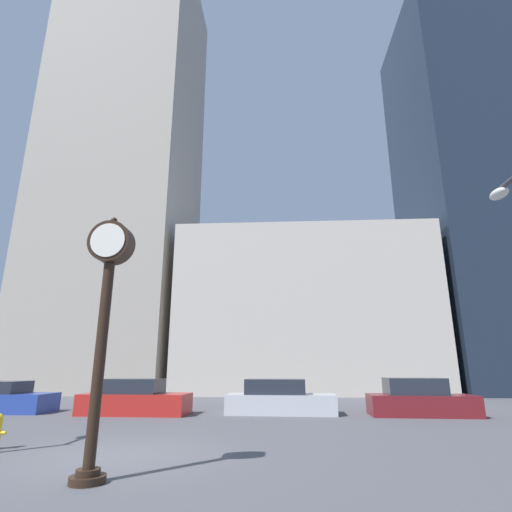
{
  "coord_description": "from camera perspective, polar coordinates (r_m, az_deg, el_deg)",
  "views": [
    {
      "loc": [
        3.55,
        -9.21,
        1.81
      ],
      "look_at": [
        2.32,
        10.8,
        7.45
      ],
      "focal_mm": 28.0,
      "sensor_mm": 36.0,
      "label": 1
    }
  ],
  "objects": [
    {
      "name": "car_red",
      "position": [
        18.0,
        -16.96,
        -18.99
      ],
      "size": [
        4.36,
        1.91,
        1.39
      ],
      "rotation": [
        0.0,
        0.0,
        -0.03
      ],
      "color": "red",
      "rests_on": "ground_plane"
    },
    {
      "name": "building_tall_tower",
      "position": [
        40.84,
        -17.87,
        12.85
      ],
      "size": [
        11.78,
        12.0,
        41.64
      ],
      "color": "#ADA393",
      "rests_on": "ground_plane"
    },
    {
      "name": "street_clock",
      "position": [
        7.84,
        -20.71,
        -6.46
      ],
      "size": [
        0.8,
        0.59,
        4.63
      ],
      "color": "black",
      "rests_on": "ground_plane"
    },
    {
      "name": "building_glass_modern",
      "position": [
        41.16,
        30.61,
        8.79
      ],
      "size": [
        13.58,
        12.0,
        34.7
      ],
      "color": "#1E2838",
      "rests_on": "ground_plane"
    },
    {
      "name": "building_storefront_row",
      "position": [
        33.52,
        6.72,
        -8.4
      ],
      "size": [
        18.93,
        12.0,
        12.04
      ],
      "color": "beige",
      "rests_on": "ground_plane"
    },
    {
      "name": "car_maroon",
      "position": [
        18.02,
        22.3,
        -18.48
      ],
      "size": [
        4.12,
        1.96,
        1.43
      ],
      "rotation": [
        0.0,
        0.0,
        -0.05
      ],
      "color": "maroon",
      "rests_on": "ground_plane"
    },
    {
      "name": "ground_plane",
      "position": [
        10.03,
        -19.19,
        -25.34
      ],
      "size": [
        200.0,
        200.0,
        0.0
      ],
      "primitive_type": "plane",
      "color": "#515156"
    },
    {
      "name": "car_silver",
      "position": [
        17.51,
        3.4,
        -19.75
      ],
      "size": [
        4.53,
        1.91,
        1.38
      ],
      "rotation": [
        0.0,
        0.0,
        -0.05
      ],
      "color": "#BCBCC1",
      "rests_on": "ground_plane"
    }
  ]
}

